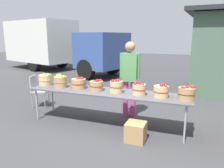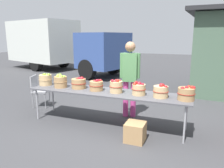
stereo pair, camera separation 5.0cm
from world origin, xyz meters
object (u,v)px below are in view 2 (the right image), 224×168
object	(u,v)px
apple_basket_red_5	(186,93)
apple_basket_green_0	(46,79)
produce_crate	(135,132)
apple_basket_red_0	(79,83)
box_truck	(55,44)
apple_basket_red_1	(96,85)
apple_basket_red_4	(161,91)
apple_basket_red_3	(139,89)
folding_chair	(38,88)
apple_basket_red_2	(116,86)
apple_basket_green_1	(61,81)
market_table	(107,93)
vendor_adult	(130,73)

from	to	relation	value
apple_basket_red_5	apple_basket_green_0	bearing A→B (deg)	178.48
apple_basket_red_5	produce_crate	bearing A→B (deg)	-149.94
apple_basket_red_0	box_truck	size ratio (longest dim) A/B	0.04
apple_basket_red_1	apple_basket_red_4	size ratio (longest dim) A/B	1.02
apple_basket_red_0	box_truck	world-z (taller)	box_truck
apple_basket_red_0	apple_basket_red_3	bearing A→B (deg)	-2.19
apple_basket_red_4	box_truck	size ratio (longest dim) A/B	0.04
apple_basket_red_1	box_truck	size ratio (longest dim) A/B	0.04
apple_basket_green_0	folding_chair	size ratio (longest dim) A/B	0.36
apple_basket_green_0	apple_basket_red_5	bearing A→B (deg)	-1.52
apple_basket_green_0	apple_basket_red_2	distance (m)	1.83
apple_basket_red_2	apple_basket_red_3	distance (m)	0.48
apple_basket_red_1	apple_basket_red_3	xyz separation A→B (m)	(0.95, -0.02, 0.01)
apple_basket_red_3	produce_crate	world-z (taller)	apple_basket_red_3
apple_basket_green_1	apple_basket_red_3	xyz separation A→B (m)	(1.84, 0.02, -0.02)
apple_basket_red_1	apple_basket_red_0	bearing A→B (deg)	175.63
produce_crate	apple_basket_red_1	bearing A→B (deg)	152.94
market_table	apple_basket_red_4	xyz separation A→B (m)	(1.15, -0.04, 0.15)
apple_basket_red_2	produce_crate	xyz separation A→B (m)	(0.57, -0.51, -0.71)
box_truck	apple_basket_green_1	bearing A→B (deg)	-36.81
market_table	apple_basket_green_0	size ratio (longest dim) A/B	11.15
market_table	apple_basket_green_0	xyz separation A→B (m)	(-1.61, 0.03, 0.17)
apple_basket_red_0	folding_chair	xyz separation A→B (m)	(-1.54, 0.45, -0.36)
apple_basket_red_0	vendor_adult	bearing A→B (deg)	32.37
apple_basket_red_1	produce_crate	size ratio (longest dim) A/B	0.87
market_table	apple_basket_red_2	size ratio (longest dim) A/B	11.79
vendor_adult	folding_chair	world-z (taller)	vendor_adult
folding_chair	apple_basket_red_1	bearing A→B (deg)	-121.99
apple_basket_red_4	apple_basket_red_5	distance (m)	0.47
apple_basket_red_0	folding_chair	world-z (taller)	apple_basket_red_0
apple_basket_red_5	folding_chair	world-z (taller)	apple_basket_red_5
market_table	folding_chair	xyz separation A→B (m)	(-2.24, 0.48, -0.21)
apple_basket_red_4	apple_basket_red_5	xyz separation A→B (m)	(0.47, -0.01, 0.00)
market_table	box_truck	bearing A→B (deg)	133.00
apple_basket_red_3	apple_basket_red_0	bearing A→B (deg)	177.81
apple_basket_green_1	apple_basket_red_5	world-z (taller)	apple_basket_green_1
apple_basket_red_3	produce_crate	bearing A→B (deg)	-80.43
market_table	apple_basket_red_0	world-z (taller)	apple_basket_red_0
apple_basket_red_1	apple_basket_red_3	world-z (taller)	apple_basket_red_3
market_table	apple_basket_green_0	bearing A→B (deg)	178.85
apple_basket_red_5	folding_chair	xyz separation A→B (m)	(-3.85, 0.54, -0.37)
apple_basket_green_0	apple_basket_red_4	bearing A→B (deg)	-1.55
apple_basket_green_0	apple_basket_green_1	size ratio (longest dim) A/B	1.01
apple_basket_red_0	apple_basket_red_2	size ratio (longest dim) A/B	1.14
market_table	apple_basket_red_0	size ratio (longest dim) A/B	10.31
apple_basket_red_2	vendor_adult	bearing A→B (deg)	82.96
market_table	apple_basket_red_0	xyz separation A→B (m)	(-0.70, 0.03, 0.15)
apple_basket_green_0	box_truck	bearing A→B (deg)	124.12
apple_basket_red_5	apple_basket_red_1	bearing A→B (deg)	178.40
box_truck	folding_chair	bearing A→B (deg)	-41.68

